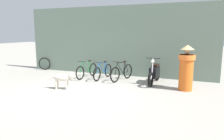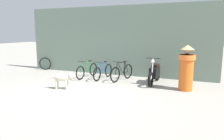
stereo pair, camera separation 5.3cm
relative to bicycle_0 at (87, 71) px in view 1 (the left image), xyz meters
The scene contains 9 objects.
ground_plane 2.52m from the bicycle_0, 69.35° to the right, with size 60.00×60.00×0.00m, color #9E998E.
shop_wall_back 2.02m from the bicycle_0, 54.36° to the left, with size 9.62×0.20×3.35m.
bicycle_0 is the anchor object (origin of this frame).
bicycle_1 0.81m from the bicycle_0, ahead, with size 0.46×1.67×0.82m.
bicycle_2 1.70m from the bicycle_0, ahead, with size 0.55×1.63×0.87m.
motorcycle 3.15m from the bicycle_0, ahead, with size 0.58×1.85×1.11m.
stray_dog 2.18m from the bicycle_0, 84.46° to the right, with size 1.10×0.43×0.63m.
person_in_robes 4.48m from the bicycle_0, ahead, with size 0.73×0.73×1.66m.
spare_tire_left 3.37m from the bicycle_0, 163.21° to the left, with size 0.69×0.21×0.70m.
Camera 1 is at (3.98, -6.48, 2.12)m, focal length 35.00 mm.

